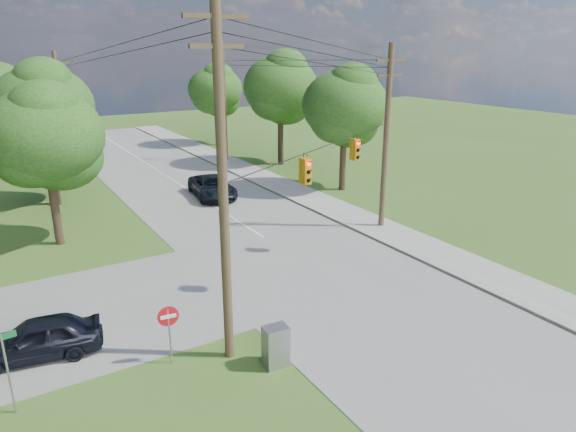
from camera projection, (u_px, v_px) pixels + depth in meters
ground at (342, 325)px, 19.90m from camera, size 140.00×140.00×0.00m
main_road at (313, 269)px, 24.94m from camera, size 10.00×100.00×0.03m
sidewalk_east at (414, 242)px, 28.22m from camera, size 2.60×100.00×0.12m
pole_sw at (223, 183)px, 16.00m from camera, size 2.00×0.32×12.00m
pole_ne at (386, 136)px, 29.05m from camera, size 2.00×0.32×10.50m
pole_north_e at (225, 106)px, 47.02m from camera, size 2.00×0.32×10.00m
pole_north_w at (62, 116)px, 40.19m from camera, size 2.00×0.32×10.00m
power_lines at (239, 69)px, 27.13m from camera, size 13.93×29.62×4.93m
traffic_signals at (332, 159)px, 23.02m from camera, size 4.91×3.27×1.05m
tree_w_near at (44, 136)px, 26.28m from camera, size 6.00×6.00×8.40m
tree_w_mid at (43, 107)px, 33.07m from camera, size 6.40×6.40×9.22m
tree_w_far at (0, 100)px, 40.31m from camera, size 6.00×6.00×8.73m
tree_e_near at (345, 106)px, 36.82m from camera, size 6.20×6.20×8.81m
tree_e_mid at (280, 87)px, 44.99m from camera, size 6.60×6.60×9.64m
tree_e_far at (215, 90)px, 54.55m from camera, size 5.80×5.80×8.32m
car_cross_dark at (38, 338)px, 17.64m from camera, size 4.44×2.41×1.43m
car_main_north at (212, 187)px, 36.55m from camera, size 3.15×5.67×1.50m
control_cabinet at (276, 346)px, 17.19m from camera, size 0.84×0.63×1.47m
do_not_enter_sign at (169, 322)px, 17.01m from camera, size 0.72×0.13×2.17m
street_name_sign at (6, 363)px, 14.64m from camera, size 0.79×0.14×2.64m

